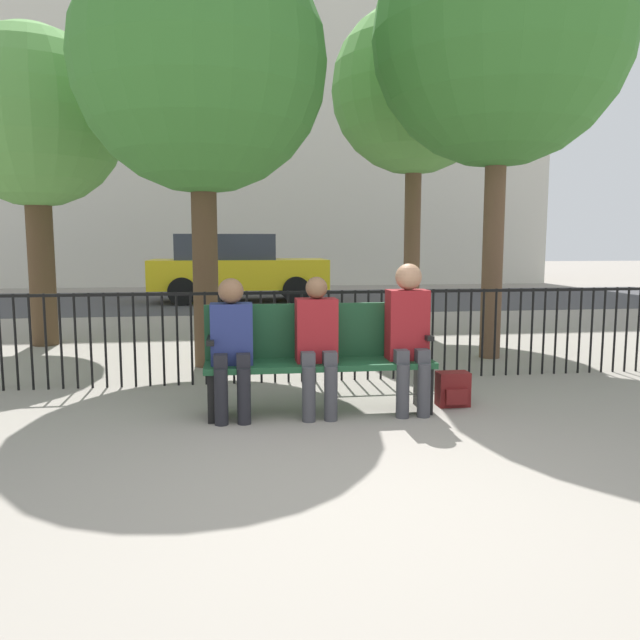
% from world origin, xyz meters
% --- Properties ---
extents(ground_plane, '(80.00, 80.00, 0.00)m').
position_xyz_m(ground_plane, '(0.00, 0.00, 0.00)').
color(ground_plane, gray).
extents(park_bench, '(1.92, 0.45, 0.92)m').
position_xyz_m(park_bench, '(0.00, 1.80, 0.50)').
color(park_bench, '#194728').
rests_on(park_bench, ground).
extents(seated_person_0, '(0.34, 0.39, 1.16)m').
position_xyz_m(seated_person_0, '(-0.73, 1.67, 0.65)').
color(seated_person_0, black).
rests_on(seated_person_0, ground).
extents(seated_person_1, '(0.34, 0.39, 1.16)m').
position_xyz_m(seated_person_1, '(-0.03, 1.67, 0.65)').
color(seated_person_1, '#3D3D42').
rests_on(seated_person_1, ground).
extents(seated_person_2, '(0.34, 0.39, 1.27)m').
position_xyz_m(seated_person_2, '(0.75, 1.68, 0.71)').
color(seated_person_2, '#3D3D42').
rests_on(seated_person_2, ground).
extents(backpack, '(0.28, 0.21, 0.30)m').
position_xyz_m(backpack, '(1.20, 1.80, 0.15)').
color(backpack, maroon).
rests_on(backpack, ground).
extents(fence_railing, '(9.01, 0.03, 0.95)m').
position_xyz_m(fence_railing, '(-0.02, 2.95, 0.56)').
color(fence_railing, black).
rests_on(fence_railing, ground).
extents(tree_0, '(2.82, 2.82, 4.80)m').
position_xyz_m(tree_0, '(-1.03, 3.92, 3.37)').
color(tree_0, '#4C3823').
rests_on(tree_0, ground).
extents(tree_1, '(2.57, 2.57, 5.05)m').
position_xyz_m(tree_1, '(2.09, 6.23, 3.74)').
color(tree_1, brown).
rests_on(tree_1, ground).
extents(tree_2, '(2.40, 2.40, 4.32)m').
position_xyz_m(tree_2, '(-3.35, 5.76, 3.08)').
color(tree_2, '#4C3823').
rests_on(tree_2, ground).
extents(tree_3, '(3.04, 3.04, 5.38)m').
position_xyz_m(tree_3, '(2.47, 3.97, 3.84)').
color(tree_3, brown).
rests_on(tree_3, ground).
extents(street_surface, '(24.00, 6.00, 0.01)m').
position_xyz_m(street_surface, '(0.00, 12.00, 0.00)').
color(street_surface, '#3D3D3F').
rests_on(street_surface, ground).
extents(parked_car_0, '(4.20, 1.94, 1.62)m').
position_xyz_m(parked_car_0, '(-0.66, 11.86, 0.84)').
color(parked_car_0, yellow).
rests_on(parked_car_0, ground).
extents(building_facade, '(20.00, 6.00, 14.94)m').
position_xyz_m(building_facade, '(0.00, 20.00, 7.47)').
color(building_facade, beige).
rests_on(building_facade, ground).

